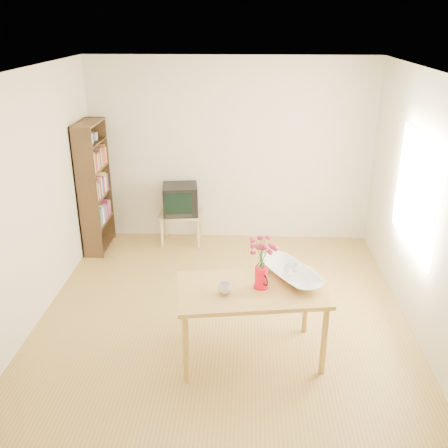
# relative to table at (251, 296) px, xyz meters

# --- Properties ---
(room) EXTENTS (4.50, 4.50, 4.50)m
(room) POSITION_rel_table_xyz_m (-0.27, 0.63, 0.64)
(room) COLOR olive
(room) RESTS_ON ground
(table) EXTENTS (1.46, 0.97, 0.75)m
(table) POSITION_rel_table_xyz_m (0.00, 0.00, 0.00)
(table) COLOR #A88039
(table) RESTS_ON ground
(tv_stand) EXTENTS (0.60, 0.45, 0.46)m
(tv_stand) POSITION_rel_table_xyz_m (-1.00, 2.59, -0.28)
(tv_stand) COLOR tan
(tv_stand) RESTS_ON ground
(bookshelf) EXTENTS (0.28, 0.70, 1.80)m
(bookshelf) POSITION_rel_table_xyz_m (-2.15, 2.37, 0.17)
(bookshelf) COLOR black
(bookshelf) RESTS_ON ground
(pitcher) EXTENTS (0.14, 0.20, 0.21)m
(pitcher) POSITION_rel_table_xyz_m (0.09, 0.02, 0.18)
(pitcher) COLOR red
(pitcher) RESTS_ON table
(flowers) EXTENTS (0.23, 0.23, 0.33)m
(flowers) POSITION_rel_table_xyz_m (0.09, 0.02, 0.44)
(flowers) COLOR #BF2C5A
(flowers) RESTS_ON pitcher
(mug) EXTENTS (0.17, 0.17, 0.10)m
(mug) POSITION_rel_table_xyz_m (-0.24, -0.10, 0.13)
(mug) COLOR white
(mug) RESTS_ON table
(bowl) EXTENTS (0.72, 0.72, 0.50)m
(bowl) POSITION_rel_table_xyz_m (0.37, 0.23, 0.33)
(bowl) COLOR white
(bowl) RESTS_ON table
(teacup_a) EXTENTS (0.09, 0.09, 0.06)m
(teacup_a) POSITION_rel_table_xyz_m (0.33, 0.23, 0.28)
(teacup_a) COLOR white
(teacup_a) RESTS_ON bowl
(teacup_b) EXTENTS (0.08, 0.08, 0.07)m
(teacup_b) POSITION_rel_table_xyz_m (0.42, 0.25, 0.29)
(teacup_b) COLOR white
(teacup_b) RESTS_ON bowl
(television) EXTENTS (0.53, 0.51, 0.42)m
(television) POSITION_rel_table_xyz_m (-1.00, 2.60, 0.01)
(television) COLOR black
(television) RESTS_ON tv_stand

